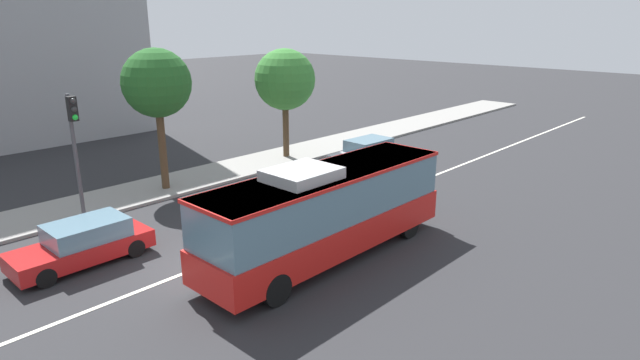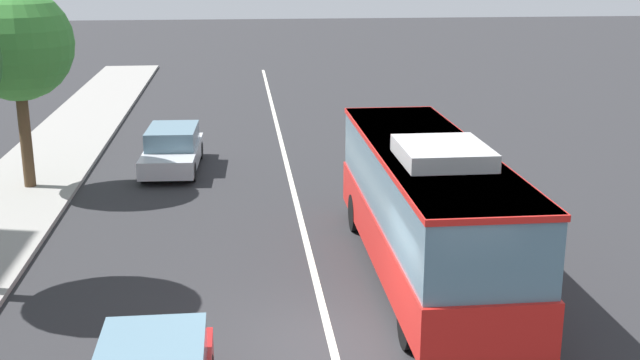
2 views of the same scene
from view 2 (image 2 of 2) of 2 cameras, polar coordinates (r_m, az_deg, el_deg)
The scene contains 5 objects.
ground_plane at distance 15.80m, azimuth 0.87°, elevation -11.66°, with size 160.00×160.00×0.00m, color #28282B.
lane_centre_line at distance 15.80m, azimuth 0.87°, elevation -11.64°, with size 76.00×0.16×0.01m, color silver.
transit_bus at distance 18.41m, azimuth 7.62°, elevation -1.64°, with size 10.01×2.54×3.46m.
sedan_silver_ahead at distance 28.36m, azimuth -10.45°, elevation 2.18°, with size 4.57×1.97×1.46m.
street_tree_kerbside_left at distance 26.34m, azimuth -20.82°, elevation 8.98°, with size 3.48×3.48×6.38m.
Camera 2 is at (-13.91, 1.68, 7.30)m, focal length 44.95 mm.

